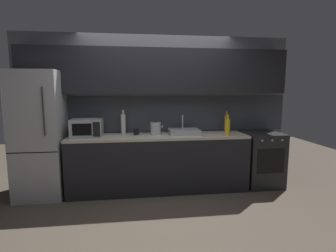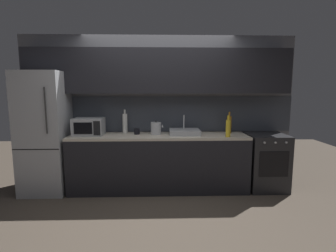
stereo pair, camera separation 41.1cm
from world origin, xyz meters
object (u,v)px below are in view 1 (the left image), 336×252
oven_range (261,159)px  kettle (156,128)px  wine_bottle_amber (226,123)px  mug_dark (136,132)px  microwave (87,128)px  wine_bottle_white (123,124)px  wine_bottle_yellow (228,127)px  refrigerator (40,135)px

oven_range → kettle: (-1.79, 0.06, 0.55)m
oven_range → wine_bottle_amber: 0.85m
wine_bottle_amber → mug_dark: (-1.51, -0.08, -0.10)m
wine_bottle_amber → microwave: bearing=-176.8°
wine_bottle_white → wine_bottle_yellow: bearing=-14.5°
kettle → wine_bottle_yellow: bearing=-13.6°
refrigerator → wine_bottle_amber: size_ratio=5.38×
kettle → wine_bottle_white: size_ratio=0.57×
refrigerator → wine_bottle_yellow: (2.83, -0.21, 0.09)m
microwave → wine_bottle_white: (0.54, 0.19, 0.03)m
kettle → wine_bottle_yellow: 1.13m
wine_bottle_amber → wine_bottle_yellow: wine_bottle_amber is taller
kettle → mug_dark: kettle is taller
microwave → wine_bottle_white: size_ratio=1.18×
refrigerator → kettle: size_ratio=8.57×
oven_range → microwave: (-2.84, 0.02, 0.58)m
refrigerator → wine_bottle_amber: (2.94, 0.15, 0.10)m
refrigerator → mug_dark: size_ratio=20.38×
wine_bottle_white → mug_dark: size_ratio=4.20×
mug_dark → refrigerator: bearing=-177.3°
wine_bottle_white → mug_dark: (0.21, -0.14, -0.12)m
refrigerator → kettle: 1.74m
refrigerator → kettle: (1.74, 0.06, 0.06)m
wine_bottle_amber → mug_dark: size_ratio=3.79×
wine_bottle_yellow → kettle: bearing=166.4°
kettle → mug_dark: size_ratio=2.38×
refrigerator → mug_dark: (1.43, 0.07, 0.00)m
wine_bottle_amber → wine_bottle_yellow: (-0.11, -0.35, -0.01)m
wine_bottle_amber → mug_dark: bearing=-177.0°
refrigerator → oven_range: bearing=-0.0°
wine_bottle_white → wine_bottle_amber: bearing=-2.1°
wine_bottle_amber → wine_bottle_white: (-1.72, 0.06, 0.02)m
oven_range → wine_bottle_white: wine_bottle_white is taller
microwave → mug_dark: size_ratio=4.97×
refrigerator → microwave: bearing=1.6°
refrigerator → wine_bottle_yellow: bearing=-4.2°
refrigerator → oven_range: refrigerator is taller
wine_bottle_yellow → refrigerator: bearing=175.8°
wine_bottle_amber → oven_range: bearing=-14.2°
refrigerator → wine_bottle_white: refrigerator is taller
refrigerator → wine_bottle_white: (1.22, 0.21, 0.12)m
microwave → mug_dark: 0.76m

